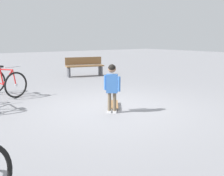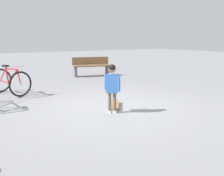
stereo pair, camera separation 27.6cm
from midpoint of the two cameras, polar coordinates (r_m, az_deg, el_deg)
The scene contains 5 objects.
ground_plane at distance 6.06m, azimuth 0.90°, elevation -4.41°, with size 50.00×50.00×0.00m, color gray.
child_person at distance 5.53m, azimuth 1.43°, elevation 1.08°, with size 0.28×0.38×1.06m.
skateboard at distance 6.14m, azimuth 1.95°, elevation -3.63°, with size 0.61×0.73×0.07m.
bicycle_near at distance 7.95m, azimuth -20.56°, elevation 1.37°, with size 1.03×1.25×0.85m.
street_bench at distance 11.18m, azimuth -3.86°, elevation 4.83°, with size 1.66×0.83×0.80m.
Camera 2 is at (3.16, 4.92, 1.60)m, focal length 41.65 mm.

